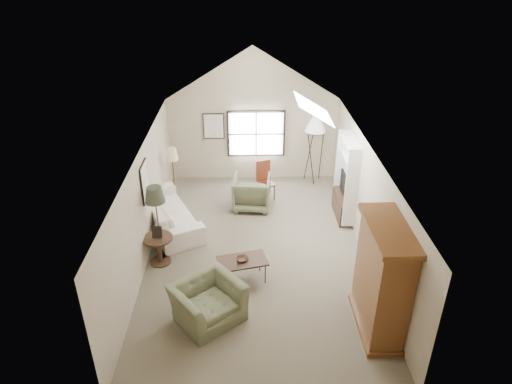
{
  "coord_description": "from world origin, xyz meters",
  "views": [
    {
      "loc": [
        -0.25,
        -8.77,
        6.32
      ],
      "look_at": [
        0.0,
        0.4,
        1.4
      ],
      "focal_mm": 32.0,
      "sensor_mm": 36.0,
      "label": 1
    }
  ],
  "objects_px": {
    "armchair_far": "(252,192)",
    "side_table": "(159,250)",
    "armchair_near": "(208,302)",
    "side_chair": "(266,181)",
    "coffee_table": "(242,270)",
    "sofa": "(169,211)",
    "armoire": "(382,279)"
  },
  "relations": [
    {
      "from": "armchair_near",
      "to": "side_table",
      "type": "distance_m",
      "value": 2.19
    },
    {
      "from": "armoire",
      "to": "coffee_table",
      "type": "bearing_deg",
      "value": 150.79
    },
    {
      "from": "armchair_far",
      "to": "side_table",
      "type": "relative_size",
      "value": 1.52
    },
    {
      "from": "armchair_far",
      "to": "side_table",
      "type": "bearing_deg",
      "value": 55.0
    },
    {
      "from": "armchair_far",
      "to": "side_chair",
      "type": "bearing_deg",
      "value": -123.28
    },
    {
      "from": "coffee_table",
      "to": "sofa",
      "type": "bearing_deg",
      "value": 129.24
    },
    {
      "from": "side_table",
      "to": "side_chair",
      "type": "bearing_deg",
      "value": 49.36
    },
    {
      "from": "sofa",
      "to": "side_chair",
      "type": "bearing_deg",
      "value": -86.85
    },
    {
      "from": "side_table",
      "to": "side_chair",
      "type": "xyz_separation_m",
      "value": [
        2.54,
        2.96,
        0.21
      ]
    },
    {
      "from": "sofa",
      "to": "armoire",
      "type": "bearing_deg",
      "value": -155.15
    },
    {
      "from": "side_chair",
      "to": "sofa",
      "type": "bearing_deg",
      "value": -173.73
    },
    {
      "from": "sofa",
      "to": "coffee_table",
      "type": "relative_size",
      "value": 2.58
    },
    {
      "from": "armoire",
      "to": "coffee_table",
      "type": "relative_size",
      "value": 2.13
    },
    {
      "from": "armoire",
      "to": "side_chair",
      "type": "xyz_separation_m",
      "value": [
        -1.84,
        5.05,
        -0.55
      ]
    },
    {
      "from": "coffee_table",
      "to": "armoire",
      "type": "bearing_deg",
      "value": -29.21
    },
    {
      "from": "side_chair",
      "to": "armoire",
      "type": "bearing_deg",
      "value": -91.84
    },
    {
      "from": "armchair_far",
      "to": "coffee_table",
      "type": "xyz_separation_m",
      "value": [
        -0.26,
        -3.15,
        -0.2
      ]
    },
    {
      "from": "armoire",
      "to": "side_chair",
      "type": "distance_m",
      "value": 5.41
    },
    {
      "from": "side_chair",
      "to": "coffee_table",
      "type": "bearing_deg",
      "value": -122.21
    },
    {
      "from": "coffee_table",
      "to": "side_table",
      "type": "relative_size",
      "value": 1.55
    },
    {
      "from": "armchair_far",
      "to": "side_chair",
      "type": "height_order",
      "value": "side_chair"
    },
    {
      "from": "side_table",
      "to": "armoire",
      "type": "bearing_deg",
      "value": -25.56
    },
    {
      "from": "coffee_table",
      "to": "armchair_near",
      "type": "bearing_deg",
      "value": -120.3
    },
    {
      "from": "coffee_table",
      "to": "side_table",
      "type": "distance_m",
      "value": 2.0
    },
    {
      "from": "armchair_far",
      "to": "coffee_table",
      "type": "height_order",
      "value": "armchair_far"
    },
    {
      "from": "sofa",
      "to": "side_table",
      "type": "xyz_separation_m",
      "value": [
        0.0,
        -1.6,
        -0.06
      ]
    },
    {
      "from": "armoire",
      "to": "side_table",
      "type": "distance_m",
      "value": 4.92
    },
    {
      "from": "armchair_near",
      "to": "side_chair",
      "type": "height_order",
      "value": "side_chair"
    },
    {
      "from": "armchair_near",
      "to": "coffee_table",
      "type": "distance_m",
      "value": 1.31
    },
    {
      "from": "armoire",
      "to": "armchair_near",
      "type": "distance_m",
      "value": 3.25
    },
    {
      "from": "armoire",
      "to": "armchair_far",
      "type": "xyz_separation_m",
      "value": [
        -2.25,
        4.55,
        -0.64
      ]
    },
    {
      "from": "armchair_near",
      "to": "side_chair",
      "type": "distance_m",
      "value": 4.95
    }
  ]
}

